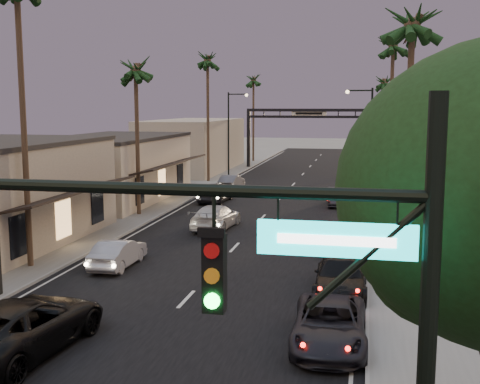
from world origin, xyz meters
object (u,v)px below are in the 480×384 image
at_px(arch, 309,123).
at_px(palm_far, 253,77).
at_px(palm_rc, 385,79).
at_px(streetlight_right, 367,135).
at_px(palm_rb, 393,41).
at_px(palm_ra, 413,15).
at_px(oncoming_pickup, 24,325).
at_px(palm_ld, 207,56).
at_px(oncoming_silver, 118,253).
at_px(palm_lc, 135,63).
at_px(streetlight_left, 231,128).
at_px(curbside_near, 330,324).
at_px(traffic_signal, 268,313).
at_px(curbside_black, 341,276).

relative_size(arch, palm_far, 1.15).
distance_m(palm_rc, palm_far, 21.97).
distance_m(streetlight_right, palm_rb, 7.35).
distance_m(palm_rb, palm_rc, 20.09).
distance_m(arch, palm_ra, 47.17).
xyz_separation_m(arch, palm_far, (-8.30, 8.00, 5.91)).
distance_m(arch, oncoming_pickup, 57.20).
relative_size(palm_ld, oncoming_silver, 3.46).
distance_m(arch, palm_lc, 35.41).
height_order(streetlight_left, palm_ld, palm_ld).
bearing_deg(palm_lc, streetlight_right, 30.11).
bearing_deg(oncoming_pickup, palm_rb, -105.73).
relative_size(streetlight_left, palm_ra, 0.68).
distance_m(palm_lc, curbside_near, 26.88).
bearing_deg(palm_ld, traffic_signal, -74.35).
xyz_separation_m(streetlight_left, palm_far, (-1.38, 20.00, 6.11)).
relative_size(streetlight_left, palm_rc, 0.74).
height_order(streetlight_left, curbside_near, streetlight_left).
relative_size(streetlight_right, palm_rc, 0.74).
bearing_deg(palm_rb, oncoming_silver, -122.15).
bearing_deg(curbside_black, arch, 96.45).
xyz_separation_m(palm_rb, curbside_black, (-2.61, -22.96, -11.66)).
height_order(arch, palm_lc, palm_lc).
distance_m(palm_lc, palm_far, 42.01).
distance_m(traffic_signal, curbside_near, 12.35).
xyz_separation_m(arch, oncoming_pickup, (-3.45, -56.91, -4.68)).
height_order(traffic_signal, palm_ld, palm_ld).
bearing_deg(palm_far, oncoming_silver, -86.14).
distance_m(arch, curbside_near, 54.98).
distance_m(arch, oncoming_silver, 47.45).
bearing_deg(traffic_signal, curbside_near, 89.21).
height_order(traffic_signal, curbside_near, traffic_signal).
relative_size(palm_ld, palm_rc, 1.16).
xyz_separation_m(streetlight_right, curbside_black, (-0.93, -23.96, -4.58)).
xyz_separation_m(palm_rb, oncoming_pickup, (-12.05, -30.91, -11.56)).
relative_size(streetlight_left, palm_ld, 0.63).
bearing_deg(curbside_near, curbside_black, 86.73).
height_order(palm_ld, palm_rc, palm_ld).
height_order(oncoming_silver, curbside_near, curbside_near).
height_order(streetlight_right, palm_rb, palm_rb).
relative_size(palm_rc, curbside_near, 2.43).
bearing_deg(curbside_near, palm_rb, 82.67).
bearing_deg(palm_rc, oncoming_pickup, -103.32).
bearing_deg(palm_rc, streetlight_right, -95.05).
relative_size(traffic_signal, palm_lc, 0.70).
height_order(palm_lc, palm_rb, palm_rb).
distance_m(oncoming_pickup, curbside_near, 9.62).
relative_size(palm_lc, palm_ld, 0.86).
height_order(palm_rb, oncoming_pickup, palm_rb).
distance_m(streetlight_right, curbside_near, 29.84).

